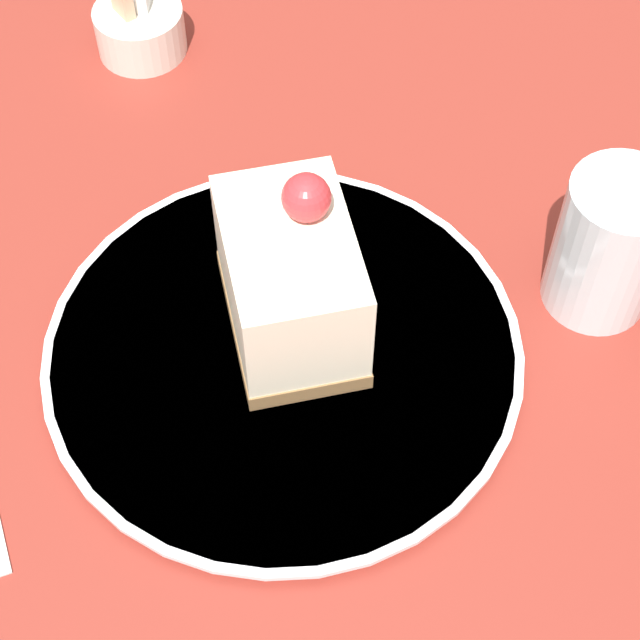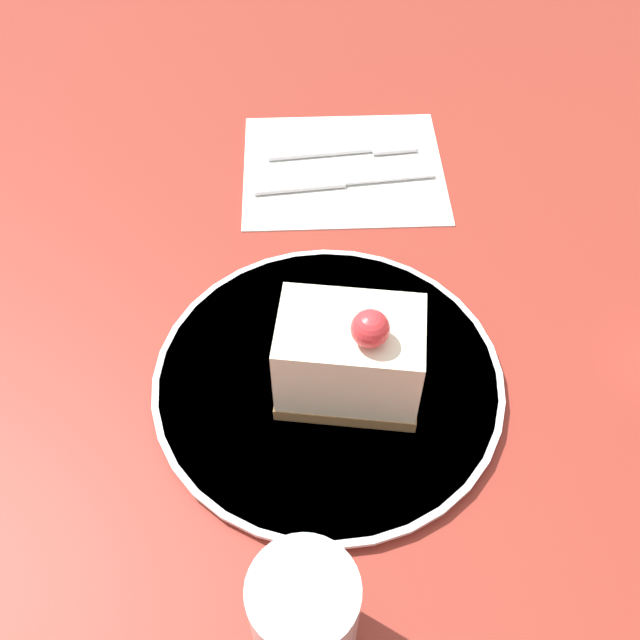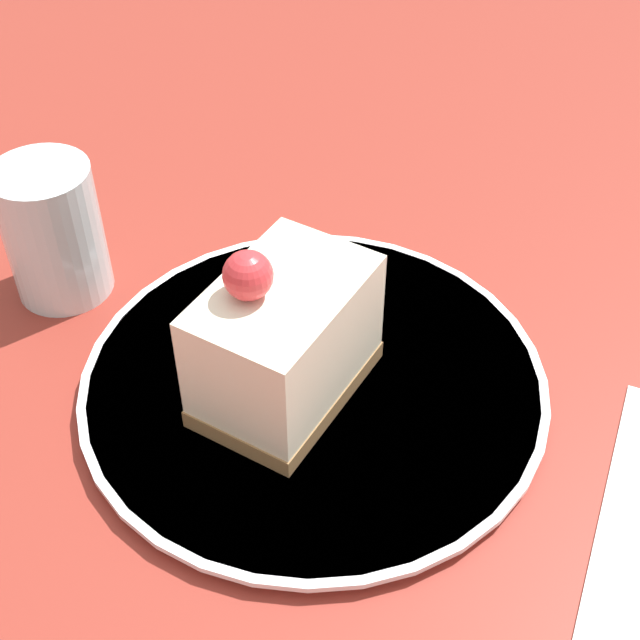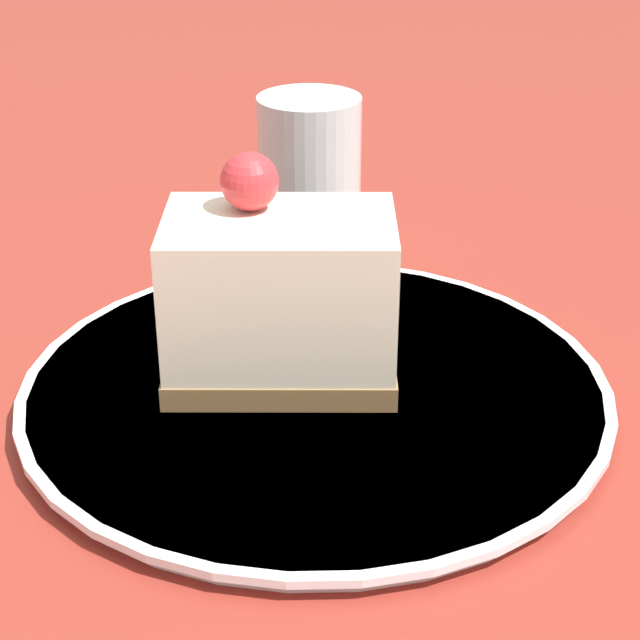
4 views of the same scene
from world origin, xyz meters
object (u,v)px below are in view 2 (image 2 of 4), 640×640
(fork, at_px, (356,149))
(knife, at_px, (328,183))
(cake_slice, at_px, (350,357))
(drinking_glass, at_px, (304,616))
(plate, at_px, (328,379))

(fork, relative_size, knife, 0.86)
(cake_slice, relative_size, knife, 0.63)
(drinking_glass, bearing_deg, plate, 174.14)
(plate, relative_size, drinking_glass, 2.98)
(plate, bearing_deg, cake_slice, 53.92)
(plate, distance_m, fork, 0.30)
(plate, bearing_deg, drinking_glass, -5.86)
(cake_slice, height_order, drinking_glass, cake_slice)
(cake_slice, distance_m, knife, 0.26)
(fork, bearing_deg, drinking_glass, -13.23)
(fork, xyz_separation_m, drinking_glass, (0.49, -0.06, 0.04))
(cake_slice, xyz_separation_m, knife, (-0.25, -0.01, -0.05))
(knife, bearing_deg, drinking_glass, -9.97)
(plate, xyz_separation_m, cake_slice, (0.01, 0.02, 0.05))
(cake_slice, xyz_separation_m, drinking_glass, (0.18, -0.04, -0.00))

